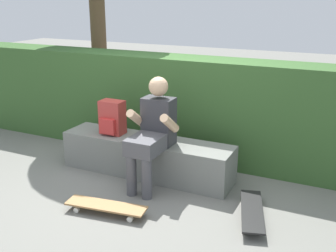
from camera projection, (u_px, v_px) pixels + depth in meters
name	position (u px, v px, depth m)	size (l,w,h in m)	color
ground_plane	(132.00, 186.00, 4.50)	(24.00, 24.00, 0.00)	slate
bench_main	(147.00, 156.00, 4.73)	(2.04, 0.47, 0.44)	slate
person_skater	(153.00, 130.00, 4.34)	(0.49, 0.62, 1.19)	#333338
skateboard_near_person	(106.00, 206.00, 3.91)	(0.82, 0.31, 0.09)	olive
skateboard_beside_bench	(252.00, 211.00, 3.83)	(0.42, 0.82, 0.09)	black
backpack_on_bench	(112.00, 118.00, 4.78)	(0.28, 0.23, 0.40)	#B23833
hedge_row	(172.00, 106.00, 5.28)	(6.49, 0.54, 1.28)	#335728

